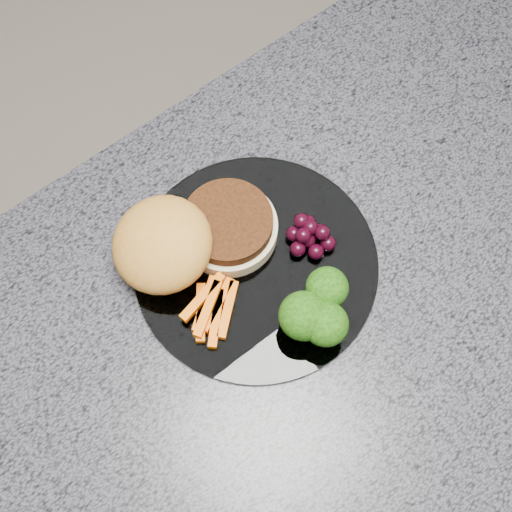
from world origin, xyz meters
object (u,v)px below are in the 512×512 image
at_px(burger, 186,240).
at_px(grape_bunch, 310,235).
at_px(plate, 256,264).
at_px(island_cabinet, 334,370).

relative_size(burger, grape_bunch, 3.63).
height_order(plate, grape_bunch, grape_bunch).
height_order(island_cabinet, plate, plate).
xyz_separation_m(island_cabinet, grape_bunch, (-0.04, 0.07, 0.49)).
height_order(plate, burger, burger).
distance_m(island_cabinet, grape_bunch, 0.49).
relative_size(plate, grape_bunch, 5.15).
distance_m(plate, grape_bunch, 0.06).
bearing_deg(plate, grape_bunch, -12.96).
bearing_deg(burger, island_cabinet, -38.71).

